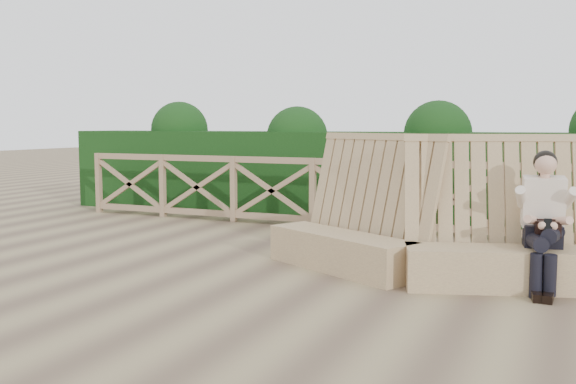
% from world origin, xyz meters
% --- Properties ---
extents(ground, '(60.00, 60.00, 0.00)m').
position_xyz_m(ground, '(0.00, 0.00, 0.00)').
color(ground, brown).
rests_on(ground, ground).
extents(bench, '(3.70, 1.56, 1.55)m').
position_xyz_m(bench, '(1.60, 0.84, 0.39)').
color(bench, '#8E6E51').
rests_on(bench, ground).
extents(woman, '(0.44, 0.88, 1.37)m').
position_xyz_m(woman, '(2.81, 0.83, 0.73)').
color(woman, black).
rests_on(woman, ground).
extents(guardrail, '(10.10, 0.09, 1.10)m').
position_xyz_m(guardrail, '(0.00, 3.50, 0.55)').
color(guardrail, '#8F7253').
rests_on(guardrail, ground).
extents(hedge, '(12.00, 1.20, 1.50)m').
position_xyz_m(hedge, '(0.00, 4.70, 0.75)').
color(hedge, black).
rests_on(hedge, ground).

